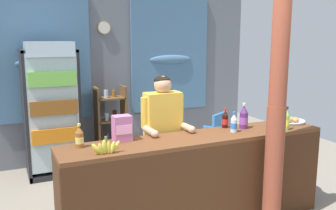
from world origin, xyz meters
The scene contains 16 objects.
ground_plane centered at (0.00, 1.22, 0.00)m, with size 7.92×7.92×0.00m, color gray.
back_wall_curtained centered at (-0.01, 3.09, 1.38)m, with size 4.83×0.22×2.66m.
stall_counter centered at (0.06, 0.33, 0.59)m, with size 2.85×0.52×0.97m.
timber_post centered at (0.70, 0.02, 1.25)m, with size 0.21×0.19×2.62m.
drink_fridge centered at (-1.10, 2.59, 1.05)m, with size 0.74×0.63×1.92m.
bottle_shelf_rack centered at (-0.18, 2.83, 0.63)m, with size 0.48×0.28×1.21m.
plastic_lawn_chair centered at (1.14, 1.90, 0.49)m, with size 0.60×0.60×0.86m.
shopkeeper centered at (-0.16, 0.84, 0.99)m, with size 0.50×0.42×1.57m.
soda_bottle_grape_soda centered at (0.68, 0.52, 1.10)m, with size 0.09×0.09×0.29m.
soda_bottle_iced_tea centered at (-1.12, 0.56, 1.07)m, with size 0.07×0.07×0.22m.
soda_bottle_cola centered at (0.51, 0.63, 1.07)m, with size 0.07×0.07×0.22m.
soda_bottle_water centered at (0.48, 0.43, 1.07)m, with size 0.07×0.07×0.22m.
soda_bottle_lime_soda centered at (1.06, 0.27, 1.08)m, with size 0.06×0.06×0.26m.
snack_box_wafer centered at (-0.70, 0.61, 1.10)m, with size 0.17×0.14×0.25m.
pastry_tray centered at (1.34, 0.54, 1.00)m, with size 0.39×0.39×0.07m.
banana_bunch centered at (-0.95, 0.27, 1.03)m, with size 0.27×0.06×0.16m.
Camera 1 is at (-1.75, -2.72, 1.97)m, focal length 39.25 mm.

